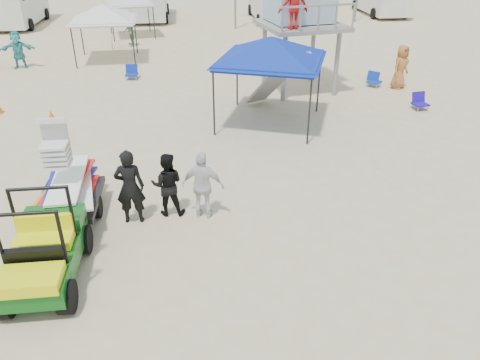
{
  "coord_description": "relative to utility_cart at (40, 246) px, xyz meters",
  "views": [
    {
      "loc": [
        -0.57,
        -6.06,
        6.3
      ],
      "look_at": [
        0.5,
        3.0,
        1.3
      ],
      "focal_mm": 35.0,
      "sensor_mm": 36.0,
      "label": 1
    }
  ],
  "objects": [
    {
      "name": "ground",
      "position": [
        3.53,
        -1.59,
        -0.87
      ],
      "size": [
        140.0,
        140.0,
        0.0
      ],
      "primitive_type": "plane",
      "color": "beige",
      "rests_on": "ground"
    },
    {
      "name": "utility_cart",
      "position": [
        0.0,
        0.0,
        0.0
      ],
      "size": [
        1.3,
        2.47,
        1.88
      ],
      "color": "#0D5414",
      "rests_on": "ground"
    },
    {
      "name": "surf_trailer",
      "position": [
        0.0,
        2.33,
        0.03
      ],
      "size": [
        1.41,
        2.6,
        2.23
      ],
      "color": "black",
      "rests_on": "ground"
    },
    {
      "name": "man_left",
      "position": [
        1.52,
        2.03,
        0.06
      ],
      "size": [
        0.69,
        0.46,
        1.87
      ],
      "primitive_type": "imported",
      "rotation": [
        0.0,
        0.0,
        3.12
      ],
      "color": "black",
      "rests_on": "ground"
    },
    {
      "name": "man_mid",
      "position": [
        2.37,
        2.28,
        -0.07
      ],
      "size": [
        0.83,
        0.67,
        1.62
      ],
      "primitive_type": "imported",
      "rotation": [
        0.0,
        0.0,
        3.06
      ],
      "color": "black",
      "rests_on": "ground"
    },
    {
      "name": "man_right",
      "position": [
        3.22,
        2.03,
        -0.01
      ],
      "size": [
        1.09,
        0.68,
        1.72
      ],
      "primitive_type": "imported",
      "rotation": [
        0.0,
        0.0,
        2.86
      ],
      "color": "silver",
      "rests_on": "ground"
    },
    {
      "name": "canopy_blue",
      "position": [
        5.84,
        7.97,
        2.03
      ],
      "size": [
        4.25,
        4.25,
        3.45
      ],
      "color": "black",
      "rests_on": "ground"
    },
    {
      "name": "canopy_white_a",
      "position": [
        -1.03,
        17.67,
        1.81
      ],
      "size": [
        3.14,
        3.14,
        3.23
      ],
      "color": "black",
      "rests_on": "ground"
    },
    {
      "name": "umbrella_b",
      "position": [
        -1.1,
        20.11,
        0.07
      ],
      "size": [
        2.9,
        2.91,
        1.88
      ],
      "primitive_type": "imported",
      "rotation": [
        0.0,
        0.0,
        0.64
      ],
      "color": "#FEA516",
      "rests_on": "ground"
    },
    {
      "name": "cone_near",
      "position": [
        -1.92,
        8.83,
        -0.62
      ],
      "size": [
        0.34,
        0.34,
        0.5
      ],
      "primitive_type": "cone",
      "color": "orange",
      "rests_on": "ground"
    },
    {
      "name": "beach_chair_a",
      "position": [
        0.48,
        14.12,
        -0.56
      ],
      "size": [
        0.59,
        0.63,
        0.64
      ],
      "color": "#0E2A9D",
      "rests_on": "ground"
    },
    {
      "name": "beach_chair_b",
      "position": [
        11.87,
        8.71,
        -0.56
      ],
      "size": [
        0.62,
        0.67,
        0.64
      ],
      "color": "#1E0FA3",
      "rests_on": "ground"
    },
    {
      "name": "beach_chair_c",
      "position": [
        11.17,
        11.73,
        -0.56
      ],
      "size": [
        0.73,
        0.86,
        0.64
      ],
      "color": "#0F32A4",
      "rests_on": "ground"
    },
    {
      "name": "distant_beachgoers",
      "position": [
        1.07,
        16.25,
        0.02
      ],
      "size": [
        18.72,
        10.54,
        1.86
      ],
      "color": "#4C8057",
      "rests_on": "ground"
    }
  ]
}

